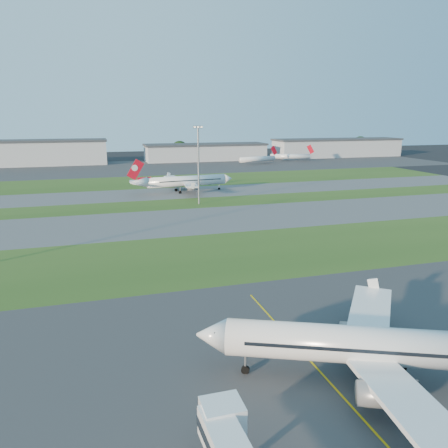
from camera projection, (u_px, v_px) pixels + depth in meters
name	position (u px, v px, depth m)	size (l,w,h in m)	color
ground	(308.00, 418.00, 42.52)	(700.00, 700.00, 0.00)	black
apron_near	(308.00, 418.00, 42.52)	(300.00, 70.00, 0.01)	#333335
grass_strip_a	(192.00, 258.00, 90.89)	(300.00, 34.00, 0.01)	#2D4D19
taxiway_a	(166.00, 222.00, 121.59)	(300.00, 32.00, 0.01)	#515154
grass_strip_b	(154.00, 205.00, 144.84)	(300.00, 18.00, 0.01)	#2D4D19
taxiway_b	(146.00, 194.00, 165.31)	(300.00, 26.00, 0.01)	#515154
grass_strip_c	(137.00, 182.00, 196.00)	(300.00, 40.00, 0.01)	#2D4D19
apron_far	(126.00, 168.00, 251.82)	(400.00, 80.00, 0.01)	#333335
yellow_line	(353.00, 409.00, 43.91)	(0.25, 60.00, 0.02)	gold
airliner_parked	(379.00, 347.00, 47.09)	(37.53, 31.96, 12.53)	white
airliner_taxiing	(186.00, 181.00, 169.57)	(38.77, 32.75, 12.11)	white
mini_jet_near	(258.00, 159.00, 270.16)	(28.00, 10.11, 9.48)	white
mini_jet_far	(290.00, 156.00, 288.17)	(26.86, 13.42, 9.48)	white
light_mast_centre	(198.00, 160.00, 143.63)	(3.20, 0.70, 25.80)	gray
hangar_west	(47.00, 152.00, 265.36)	(71.40, 23.00, 15.20)	#A7AAAF
hangar_east	(206.00, 152.00, 293.71)	(81.60, 23.00, 11.20)	#A7AAAF
hangar_far_east	(337.00, 148.00, 321.35)	(96.90, 23.00, 13.20)	#A7AAAF
tree_mid_west	(90.00, 153.00, 282.99)	(9.90, 9.90, 10.80)	black
tree_mid_east	(180.00, 149.00, 302.27)	(11.55, 11.55, 12.60)	black
tree_east	(281.00, 148.00, 321.48)	(10.45, 10.45, 11.40)	black
tree_far_east	(360.00, 144.00, 344.40)	(12.65, 12.65, 13.80)	black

